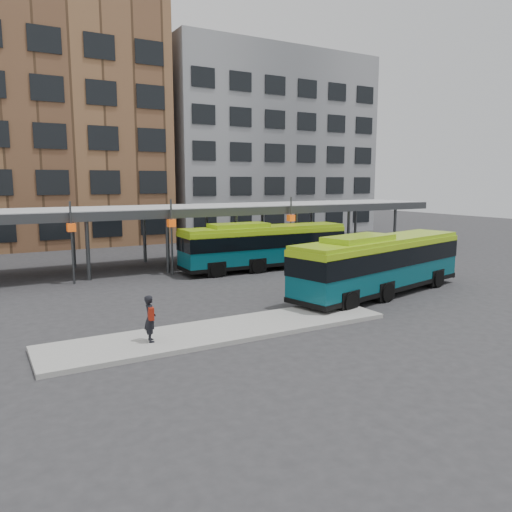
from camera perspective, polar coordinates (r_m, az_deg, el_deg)
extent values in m
plane|color=#28282B|center=(25.13, 4.70, -5.12)|extent=(120.00, 120.00, 0.00)
cube|color=gray|center=(19.94, -3.68, -8.51)|extent=(14.00, 3.00, 0.18)
cube|color=#999B9E|center=(35.97, -6.96, 5.44)|extent=(40.00, 6.00, 0.35)
cube|color=#383A3D|center=(33.23, -4.97, 4.96)|extent=(40.00, 0.15, 0.55)
cylinder|color=#383A3D|center=(31.48, -18.68, 0.76)|extent=(0.24, 0.24, 3.80)
cylinder|color=#383A3D|center=(36.37, -20.17, 1.69)|extent=(0.24, 0.24, 3.80)
cylinder|color=#383A3D|center=(32.76, -10.07, 1.38)|extent=(0.24, 0.24, 3.80)
cylinder|color=#383A3D|center=(37.48, -12.62, 2.20)|extent=(0.24, 0.24, 3.80)
cylinder|color=#383A3D|center=(34.72, -2.26, 1.91)|extent=(0.24, 0.24, 3.80)
cylinder|color=#383A3D|center=(39.21, -5.61, 2.64)|extent=(0.24, 0.24, 3.80)
cylinder|color=#383A3D|center=(37.26, 4.60, 2.35)|extent=(0.24, 0.24, 3.80)
cylinder|color=#383A3D|center=(41.47, 0.73, 3.01)|extent=(0.24, 0.24, 3.80)
cylinder|color=#383A3D|center=(40.26, 10.51, 2.70)|extent=(0.24, 0.24, 3.80)
cylinder|color=#383A3D|center=(44.19, 6.35, 3.30)|extent=(0.24, 0.24, 3.80)
cylinder|color=#383A3D|center=(43.62, 15.57, 2.97)|extent=(0.24, 0.24, 3.80)
cylinder|color=#383A3D|center=(47.27, 11.29, 3.54)|extent=(0.24, 0.24, 3.80)
cylinder|color=#383A3D|center=(30.46, -20.28, 1.38)|extent=(0.12, 0.12, 4.80)
cube|color=#E34C0D|center=(30.37, -20.37, 3.07)|extent=(0.45, 0.45, 0.45)
cylinder|color=#383A3D|center=(31.95, -9.61, 2.11)|extent=(0.12, 0.12, 4.80)
cube|color=#E34C0D|center=(31.86, -9.65, 3.72)|extent=(0.45, 0.45, 0.45)
cylinder|color=#383A3D|center=(35.99, 4.00, 2.93)|extent=(0.12, 0.12, 4.80)
cube|color=#E34C0D|center=(35.91, 4.01, 4.36)|extent=(0.45, 0.45, 0.45)
cube|color=brown|center=(52.56, -25.96, 13.28)|extent=(26.00, 14.00, 22.00)
cube|color=slate|center=(60.20, 0.25, 12.48)|extent=(24.00, 14.00, 20.00)
cube|color=#07444F|center=(26.94, 14.00, -1.00)|extent=(12.03, 5.05, 2.45)
cube|color=black|center=(26.87, 14.04, 0.03)|extent=(12.09, 5.12, 0.93)
cube|color=#85B012|center=(26.76, 14.11, 1.80)|extent=(12.01, 4.95, 0.20)
cube|color=#85B012|center=(25.13, 11.65, 1.90)|extent=(4.22, 2.61, 0.34)
cube|color=black|center=(27.14, 13.92, -3.31)|extent=(12.10, 5.12, 0.24)
cylinder|color=black|center=(29.88, 20.03, -2.44)|extent=(1.02, 0.51, 0.98)
cylinder|color=black|center=(31.03, 16.11, -1.86)|extent=(1.02, 0.51, 0.98)
cylinder|color=black|center=(25.53, 14.69, -4.02)|extent=(1.02, 0.51, 0.98)
cylinder|color=black|center=(26.87, 10.40, -3.26)|extent=(1.02, 0.51, 0.98)
cylinder|color=black|center=(23.17, 10.71, -5.18)|extent=(1.02, 0.51, 0.98)
cylinder|color=black|center=(24.63, 6.24, -4.25)|extent=(1.02, 0.51, 0.98)
cube|color=#07444F|center=(33.63, 0.97, 1.07)|extent=(11.57, 2.63, 2.40)
cube|color=black|center=(33.57, 0.97, 1.88)|extent=(11.62, 2.68, 0.91)
cube|color=#85B012|center=(33.49, 0.97, 3.27)|extent=(11.57, 2.53, 0.19)
cube|color=#85B012|center=(32.57, -1.98, 3.46)|extent=(3.88, 1.80, 0.34)
cube|color=black|center=(33.79, 0.96, -0.75)|extent=(11.63, 2.69, 0.23)
cylinder|color=black|center=(34.86, 7.43, -0.49)|extent=(0.97, 0.31, 0.96)
cylinder|color=black|center=(36.76, 5.30, 0.02)|extent=(0.97, 0.31, 0.96)
cylinder|color=black|center=(32.23, 0.19, -1.16)|extent=(0.97, 0.31, 0.96)
cylinder|color=black|center=(34.27, -1.68, -0.57)|extent=(0.97, 0.31, 0.96)
cylinder|color=black|center=(30.97, -4.50, -1.59)|extent=(0.97, 0.31, 0.96)
cylinder|color=black|center=(33.10, -6.14, -0.95)|extent=(0.97, 0.31, 0.96)
imported|color=black|center=(18.51, -12.00, -6.99)|extent=(0.48, 0.67, 1.71)
cube|color=maroon|center=(18.28, -11.92, -6.45)|extent=(0.22, 0.34, 0.46)
imported|color=slate|center=(40.74, 8.03, 0.79)|extent=(1.84, 0.90, 0.93)
imported|color=slate|center=(41.12, 8.95, 0.91)|extent=(1.72, 0.52, 1.03)
imported|color=slate|center=(42.16, 9.45, 0.96)|extent=(1.67, 0.92, 0.83)
imported|color=slate|center=(42.19, 10.70, 1.00)|extent=(1.63, 0.74, 0.94)
imported|color=slate|center=(43.02, 11.24, 1.06)|extent=(1.69, 1.01, 0.84)
imported|color=slate|center=(42.86, 11.74, 1.14)|extent=(1.74, 0.75, 1.01)
imported|color=slate|center=(43.91, 13.33, 1.15)|extent=(1.69, 0.95, 0.84)
imported|color=slate|center=(44.30, 13.95, 1.33)|extent=(1.77, 0.53, 1.05)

